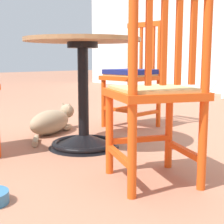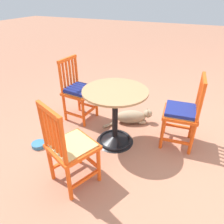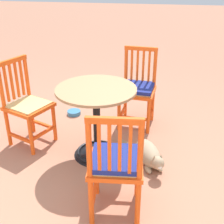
% 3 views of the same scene
% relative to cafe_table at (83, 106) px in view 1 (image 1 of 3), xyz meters
% --- Properties ---
extents(ground_plane, '(24.00, 24.00, 0.00)m').
position_rel_cafe_table_xyz_m(ground_plane, '(0.09, 0.07, -0.28)').
color(ground_plane, '#A36B51').
extents(cafe_table, '(0.76, 0.76, 0.73)m').
position_rel_cafe_table_xyz_m(cafe_table, '(0.00, 0.00, 0.00)').
color(cafe_table, black).
rests_on(cafe_table, ground_plane).
extents(orange_chair_tucked_in, '(0.53, 0.53, 0.91)m').
position_rel_cafe_table_xyz_m(orange_chair_tucked_in, '(0.77, -0.13, 0.15)').
color(orange_chair_tucked_in, '#E04C14').
rests_on(orange_chair_tucked_in, ground_plane).
extents(orange_chair_facing_out, '(0.43, 0.43, 0.91)m').
position_rel_cafe_table_xyz_m(orange_chair_facing_out, '(-0.30, 0.74, 0.16)').
color(orange_chair_facing_out, '#E04C14').
rests_on(orange_chair_facing_out, ground_plane).
extents(tabby_cat, '(0.50, 0.62, 0.23)m').
position_rel_cafe_table_xyz_m(tabby_cat, '(-0.53, 0.07, -0.19)').
color(tabby_cat, '#9E896B').
rests_on(tabby_cat, ground_plane).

